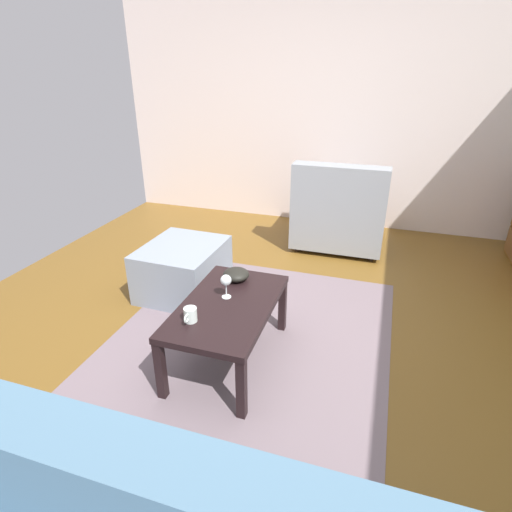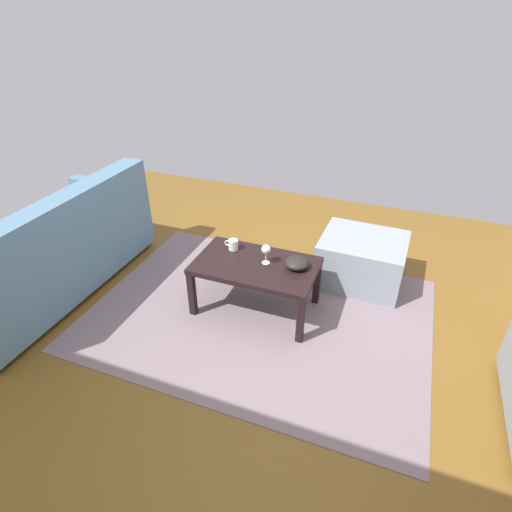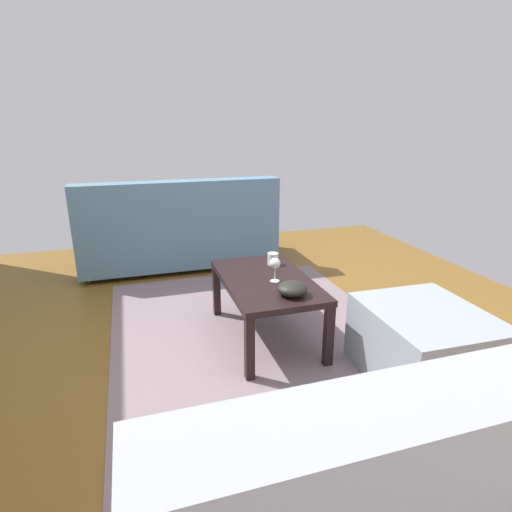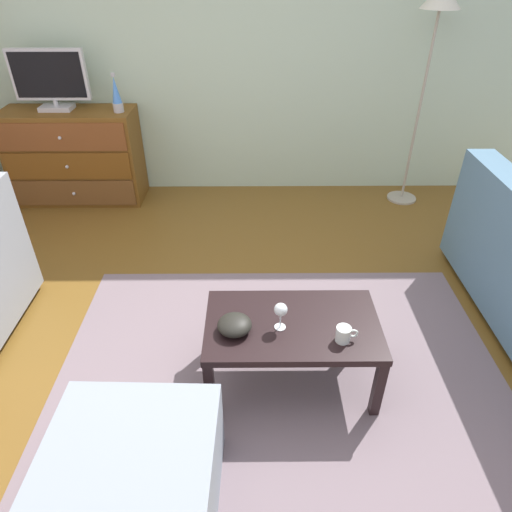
{
  "view_description": "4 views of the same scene",
  "coord_description": "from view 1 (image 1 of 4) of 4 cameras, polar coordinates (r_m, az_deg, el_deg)",
  "views": [
    {
      "loc": [
        2.27,
        0.58,
        1.77
      ],
      "look_at": [
        0.18,
        -0.1,
        0.74
      ],
      "focal_mm": 28.99,
      "sensor_mm": 36.0,
      "label": 1
    },
    {
      "loc": [
        -0.68,
        2.17,
        2.13
      ],
      "look_at": [
        0.11,
        0.1,
        0.74
      ],
      "focal_mm": 28.81,
      "sensor_mm": 36.0,
      "label": 2
    },
    {
      "loc": [
        -2.12,
        0.55,
        1.4
      ],
      "look_at": [
        -0.05,
        -0.1,
        0.69
      ],
      "focal_mm": 28.96,
      "sensor_mm": 36.0,
      "label": 3
    },
    {
      "loc": [
        0.04,
        -2.03,
        2.06
      ],
      "look_at": [
        0.06,
        -0.25,
        0.85
      ],
      "focal_mm": 31.55,
      "sensor_mm": 36.0,
      "label": 4
    }
  ],
  "objects": [
    {
      "name": "bowl_decorative",
      "position": [
        2.81,
        -2.77,
        -2.56
      ],
      "size": [
        0.18,
        0.18,
        0.08
      ],
      "primitive_type": "ellipsoid",
      "color": "black",
      "rests_on": "coffee_table"
    },
    {
      "name": "mug",
      "position": [
        2.41,
        -9.07,
        -8.02
      ],
      "size": [
        0.11,
        0.08,
        0.08
      ],
      "color": "silver",
      "rests_on": "coffee_table"
    },
    {
      "name": "wall_plain_left",
      "position": [
        4.93,
        11.83,
        19.79
      ],
      "size": [
        0.12,
        5.2,
        2.71
      ],
      "primitive_type": "cube",
      "color": "silver",
      "rests_on": "ground_plane"
    },
    {
      "name": "armchair",
      "position": [
        4.36,
        11.46,
        5.66
      ],
      "size": [
        0.8,
        0.9,
        0.91
      ],
      "color": "#332319",
      "rests_on": "ground_plane"
    },
    {
      "name": "ottoman",
      "position": [
        3.5,
        -10.02,
        -1.79
      ],
      "size": [
        0.72,
        0.62,
        0.42
      ],
      "primitive_type": "cube",
      "rotation": [
        0.0,
        0.0,
        -0.03
      ],
      "color": "gray",
      "rests_on": "ground_plane"
    },
    {
      "name": "coffee_table",
      "position": [
        2.6,
        -3.91,
        -7.55
      ],
      "size": [
        0.93,
        0.55,
        0.43
      ],
      "color": "black",
      "rests_on": "ground_plane"
    },
    {
      "name": "ground_plane",
      "position": [
        2.95,
        2.99,
        -12.38
      ],
      "size": [
        5.69,
        5.2,
        0.05
      ],
      "primitive_type": "cube",
      "color": "brown"
    },
    {
      "name": "wine_glass",
      "position": [
        2.58,
        -4.17,
        -3.45
      ],
      "size": [
        0.07,
        0.07,
        0.16
      ],
      "color": "silver",
      "rests_on": "coffee_table"
    },
    {
      "name": "area_rug",
      "position": [
        2.83,
        -2.11,
        -13.52
      ],
      "size": [
        2.6,
        1.9,
        0.01
      ],
      "primitive_type": "cube",
      "color": "slate",
      "rests_on": "ground_plane"
    }
  ]
}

